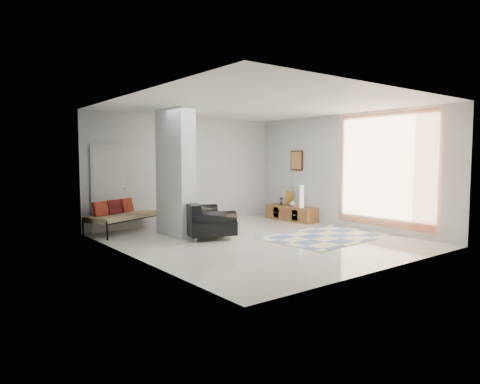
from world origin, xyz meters
TOP-DOWN VIEW (x-y plane):
  - floor at (0.00, 0.00)m, footprint 6.00×6.00m
  - ceiling at (0.00, 0.00)m, footprint 6.00×6.00m
  - wall_back at (0.00, 3.00)m, footprint 6.00×0.00m
  - wall_front at (0.00, -3.00)m, footprint 6.00×0.00m
  - wall_left at (-2.75, 0.00)m, footprint 0.00×6.00m
  - wall_right at (2.75, 0.00)m, footprint 0.00×6.00m
  - partition_column at (-1.10, 1.60)m, footprint 0.35×1.20m
  - hallway_door at (-2.10, 2.96)m, footprint 0.85×0.06m
  - curtain at (2.67, -1.15)m, footprint 0.00×2.55m
  - wall_art at (2.72, 1.64)m, footprint 0.04×0.45m
  - media_console at (2.52, 1.64)m, footprint 0.45×1.65m
  - loveseat at (-0.67, 1.18)m, footprint 1.44×1.88m
  - daybed at (-1.93, 2.61)m, footprint 1.92×1.40m
  - area_rug at (1.43, -0.60)m, footprint 2.86×2.01m
  - cylinder_lamp at (2.50, 1.21)m, footprint 0.11×0.11m
  - bronze_figurine at (2.47, 1.99)m, footprint 0.11×0.11m
  - vase at (2.47, 1.52)m, footprint 0.18×0.18m

SIDE VIEW (x-z plane):
  - floor at x=0.00m, z-range 0.00..0.00m
  - area_rug at x=1.43m, z-range 0.00..0.01m
  - media_console at x=2.52m, z-range -0.19..0.61m
  - loveseat at x=-0.67m, z-range -0.03..0.73m
  - daybed at x=-1.93m, z-range 0.03..0.80m
  - vase at x=2.47m, z-range 0.40..0.59m
  - bronze_figurine at x=2.47m, z-range 0.40..0.62m
  - cylinder_lamp at x=2.50m, z-range 0.40..0.99m
  - hallway_door at x=-2.10m, z-range 0.00..2.04m
  - partition_column at x=-1.10m, z-range 0.00..2.80m
  - wall_back at x=0.00m, z-range -1.60..4.40m
  - wall_front at x=0.00m, z-range -1.60..4.40m
  - wall_left at x=-2.75m, z-range -1.60..4.40m
  - wall_right at x=2.75m, z-range -1.60..4.40m
  - curtain at x=2.67m, z-range 0.17..2.72m
  - wall_art at x=2.72m, z-range 1.38..1.92m
  - ceiling at x=0.00m, z-range 2.80..2.80m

